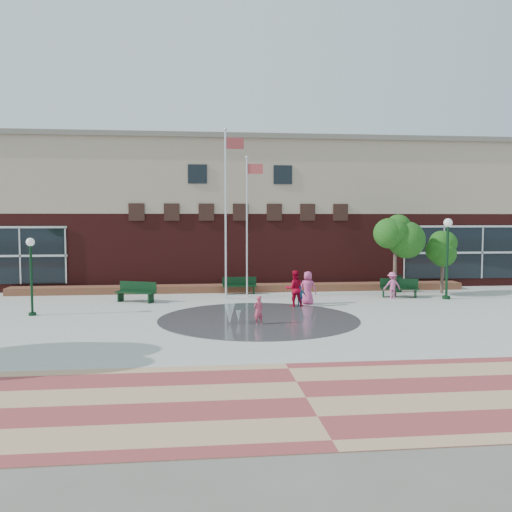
{
  "coord_description": "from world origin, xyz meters",
  "views": [
    {
      "loc": [
        -2.51,
        -19.29,
        4.24
      ],
      "look_at": [
        0.0,
        4.0,
        2.6
      ],
      "focal_mm": 38.0,
      "sensor_mm": 36.0,
      "label": 1
    }
  ],
  "objects": [
    {
      "name": "ground",
      "position": [
        0.0,
        0.0,
        0.0
      ],
      "size": [
        120.0,
        120.0,
        0.0
      ],
      "primitive_type": "plane",
      "color": "#666056",
      "rests_on": "ground"
    },
    {
      "name": "plaza_concrete",
      "position": [
        0.0,
        4.0,
        0.0
      ],
      "size": [
        46.0,
        18.0,
        0.01
      ],
      "primitive_type": "cube",
      "color": "#A8A8A0",
      "rests_on": "ground"
    },
    {
      "name": "paver_band",
      "position": [
        0.0,
        -7.0,
        0.0
      ],
      "size": [
        46.0,
        6.0,
        0.01
      ],
      "primitive_type": "cube",
      "color": "#943839",
      "rests_on": "ground"
    },
    {
      "name": "splash_pad",
      "position": [
        0.0,
        3.0,
        0.0
      ],
      "size": [
        8.4,
        8.4,
        0.01
      ],
      "primitive_type": "cylinder",
      "color": "#383A3D",
      "rests_on": "ground"
    },
    {
      "name": "library_building",
      "position": [
        0.0,
        17.48,
        4.64
      ],
      "size": [
        44.4,
        10.4,
        9.2
      ],
      "color": "#491615",
      "rests_on": "ground"
    },
    {
      "name": "flower_bed",
      "position": [
        0.0,
        11.6,
        0.0
      ],
      "size": [
        26.0,
        1.2,
        0.4
      ],
      "primitive_type": "cube",
      "color": "#A31D2F",
      "rests_on": "ground"
    },
    {
      "name": "flagpole_left",
      "position": [
        -1.01,
        8.87,
        4.94
      ],
      "size": [
        1.04,
        0.17,
        8.88
      ],
      "rotation": [
        0.0,
        0.0,
        0.07
      ],
      "color": "silver",
      "rests_on": "ground"
    },
    {
      "name": "flagpole_right",
      "position": [
        0.16,
        9.57,
        4.22
      ],
      "size": [
        0.93,
        0.18,
        7.55
      ],
      "rotation": [
        0.0,
        0.0,
        -0.11
      ],
      "color": "silver",
      "rests_on": "ground"
    },
    {
      "name": "lamp_left",
      "position": [
        -9.69,
        4.9,
        2.11
      ],
      "size": [
        0.36,
        0.36,
        3.39
      ],
      "color": "black",
      "rests_on": "ground"
    },
    {
      "name": "lamp_right",
      "position": [
        10.39,
        7.55,
        2.63
      ],
      "size": [
        0.45,
        0.45,
        4.23
      ],
      "color": "black",
      "rests_on": "ground"
    },
    {
      "name": "bench_left",
      "position": [
        -5.63,
        8.23,
        0.33
      ],
      "size": [
        2.12,
        1.36,
        1.04
      ],
      "rotation": [
        0.0,
        0.0,
        -0.42
      ],
      "color": "black",
      "rests_on": "ground"
    },
    {
      "name": "bench_mid",
      "position": [
        -0.21,
        10.6,
        0.31
      ],
      "size": [
        1.9,
        0.53,
        0.95
      ],
      "rotation": [
        0.0,
        0.0,
        -0.0
      ],
      "color": "black",
      "rests_on": "ground"
    },
    {
      "name": "bench_right",
      "position": [
        8.17,
        8.4,
        0.32
      ],
      "size": [
        2.07,
        1.07,
        1.0
      ],
      "rotation": [
        0.0,
        0.0,
        -0.27
      ],
      "color": "black",
      "rests_on": "ground"
    },
    {
      "name": "trash_can",
      "position": [
        8.83,
        10.47,
        0.49
      ],
      "size": [
        0.59,
        0.59,
        0.97
      ],
      "color": "black",
      "rests_on": "ground"
    },
    {
      "name": "tree_mid",
      "position": [
        8.0,
        8.66,
        3.31
      ],
      "size": [
        2.7,
        2.7,
        4.55
      ],
      "color": "#433129",
      "rests_on": "ground"
    },
    {
      "name": "tree_small_right",
      "position": [
        11.12,
        9.63,
        2.49
      ],
      "size": [
        2.0,
        2.0,
        3.41
      ],
      "color": "#433129",
      "rests_on": "ground"
    },
    {
      "name": "water_jet_a",
      "position": [
        -1.27,
        2.0,
        0.0
      ],
      "size": [
        0.41,
        0.41,
        0.8
      ],
      "primitive_type": "cone",
      "rotation": [
        3.14,
        0.0,
        0.0
      ],
      "color": "white",
      "rests_on": "ground"
    },
    {
      "name": "water_jet_b",
      "position": [
        -0.89,
        2.4,
        0.0
      ],
      "size": [
        0.21,
        0.21,
        0.46
      ],
      "primitive_type": "cone",
      "rotation": [
        3.14,
        0.0,
        0.0
      ],
      "color": "white",
      "rests_on": "ground"
    },
    {
      "name": "child_splash",
      "position": [
        -0.14,
        1.83,
        0.59
      ],
      "size": [
        0.51,
        0.46,
        1.18
      ],
      "primitive_type": "imported",
      "rotation": [
        0.0,
        0.0,
        3.66
      ],
      "color": "#C9415C",
      "rests_on": "ground"
    },
    {
      "name": "adult_red",
      "position": [
        2.07,
        6.03,
        0.88
      ],
      "size": [
        0.88,
        0.7,
        1.75
      ],
      "primitive_type": "imported",
      "rotation": [
        0.0,
        0.0,
        3.18
      ],
      "color": "#AA0520",
      "rests_on": "ground"
    },
    {
      "name": "adult_pink",
      "position": [
        2.84,
        6.65,
        0.82
      ],
      "size": [
        0.95,
        0.84,
        1.64
      ],
      "primitive_type": "imported",
      "rotation": [
        0.0,
        0.0,
        2.65
      ],
      "color": "#C3437D",
      "rests_on": "ground"
    },
    {
      "name": "child_blue",
      "position": [
        2.32,
        5.92,
        0.52
      ],
      "size": [
        0.61,
        0.27,
        1.03
      ],
      "primitive_type": "imported",
      "rotation": [
        0.0,
        0.0,
        3.17
      ],
      "color": "#2F61A5",
      "rests_on": "ground"
    },
    {
      "name": "person_bench",
      "position": [
        7.64,
        8.06,
        0.71
      ],
      "size": [
        0.92,
        0.53,
        1.42
      ],
      "primitive_type": "imported",
      "rotation": [
        0.0,
        0.0,
        3.15
      ],
      "color": "#D15894",
      "rests_on": "ground"
    }
  ]
}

